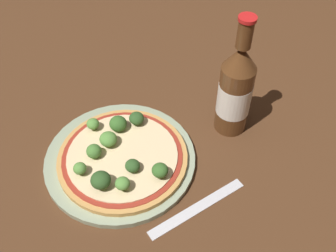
% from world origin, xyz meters
% --- Properties ---
extents(ground_plane, '(3.00, 3.00, 0.00)m').
position_xyz_m(ground_plane, '(0.00, 0.00, 0.00)').
color(ground_plane, '#4C2D19').
extents(plate, '(0.28, 0.28, 0.01)m').
position_xyz_m(plate, '(-0.02, 0.00, 0.01)').
color(plate, '#93A384').
rests_on(plate, ground_plane).
extents(pizza, '(0.24, 0.24, 0.01)m').
position_xyz_m(pizza, '(-0.01, 0.00, 0.02)').
color(pizza, tan).
rests_on(pizza, plate).
extents(broccoli_floret_0, '(0.03, 0.03, 0.03)m').
position_xyz_m(broccoli_floret_0, '(0.05, -0.05, 0.04)').
color(broccoli_floret_0, '#6B8E51').
rests_on(broccoli_floret_0, pizza).
extents(broccoli_floret_1, '(0.03, 0.03, 0.03)m').
position_xyz_m(broccoli_floret_1, '(-0.04, -0.00, 0.04)').
color(broccoli_floret_1, '#6B8E51').
rests_on(broccoli_floret_1, pizza).
extents(broccoli_floret_2, '(0.03, 0.03, 0.03)m').
position_xyz_m(broccoli_floret_2, '(-0.04, -0.04, 0.04)').
color(broccoli_floret_2, '#6B8E51').
rests_on(broccoli_floret_2, pizza).
extents(broccoli_floret_3, '(0.03, 0.03, 0.03)m').
position_xyz_m(broccoli_floret_3, '(-0.06, 0.04, 0.04)').
color(broccoli_floret_3, '#6B8E51').
rests_on(broccoli_floret_3, pizza).
extents(broccoli_floret_4, '(0.03, 0.03, 0.02)m').
position_xyz_m(broccoli_floret_4, '(0.03, -0.01, 0.04)').
color(broccoli_floret_4, '#6B8E51').
rests_on(broccoli_floret_4, pizza).
extents(broccoli_floret_5, '(0.02, 0.02, 0.02)m').
position_xyz_m(broccoli_floret_5, '(-0.09, 0.01, 0.04)').
color(broccoli_floret_5, '#6B8E51').
rests_on(broccoli_floret_5, pizza).
extents(broccoli_floret_6, '(0.03, 0.03, 0.03)m').
position_xyz_m(broccoli_floret_6, '(0.02, -0.07, 0.04)').
color(broccoli_floret_6, '#6B8E51').
rests_on(broccoli_floret_6, pizza).
extents(broccoli_floret_7, '(0.02, 0.02, 0.02)m').
position_xyz_m(broccoli_floret_7, '(-0.03, -0.08, 0.04)').
color(broccoli_floret_7, '#6B8E51').
rests_on(broccoli_floret_7, pizza).
extents(broccoli_floret_8, '(0.03, 0.03, 0.03)m').
position_xyz_m(broccoli_floret_8, '(0.07, 0.01, 0.04)').
color(broccoli_floret_8, '#6B8E51').
rests_on(broccoli_floret_8, pizza).
extents(broccoli_floret_9, '(0.03, 0.03, 0.03)m').
position_xyz_m(broccoli_floret_9, '(-0.04, 0.07, 0.04)').
color(broccoli_floret_9, '#6B8E51').
rests_on(broccoli_floret_9, pizza).
extents(beer_bottle, '(0.06, 0.06, 0.25)m').
position_xyz_m(beer_bottle, '(0.08, 0.21, 0.10)').
color(beer_bottle, '#563319').
rests_on(beer_bottle, ground_plane).
extents(fork, '(0.06, 0.19, 0.00)m').
position_xyz_m(fork, '(0.15, 0.02, 0.00)').
color(fork, silver).
rests_on(fork, ground_plane).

